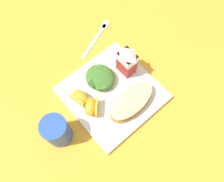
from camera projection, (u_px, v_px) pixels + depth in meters
The scene contains 9 objects.
ground at pixel (112, 94), 0.76m from camera, with size 3.00×3.00×0.00m, color gold.
white_plate at pixel (112, 93), 0.75m from camera, with size 0.28×0.28×0.02m, color white.
cheesy_pizza_bread at pixel (132, 102), 0.71m from camera, with size 0.09×0.17×0.04m.
green_salad_pile at pixel (99, 78), 0.74m from camera, with size 0.10×0.09×0.04m.
milk_carton at pixel (127, 60), 0.73m from camera, with size 0.06×0.04×0.11m.
orange_wedge_front at pixel (80, 97), 0.72m from camera, with size 0.07×0.05×0.04m.
orange_wedge_middle at pixel (92, 107), 0.70m from camera, with size 0.07×0.07×0.04m.
metal_fork at pixel (98, 36), 0.85m from camera, with size 0.09×0.18×0.01m.
drinking_blue_cup at pixel (57, 131), 0.65m from camera, with size 0.08×0.08×0.11m, color #284CA3.
Camera 1 is at (0.22, -0.19, 0.70)m, focal length 36.79 mm.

